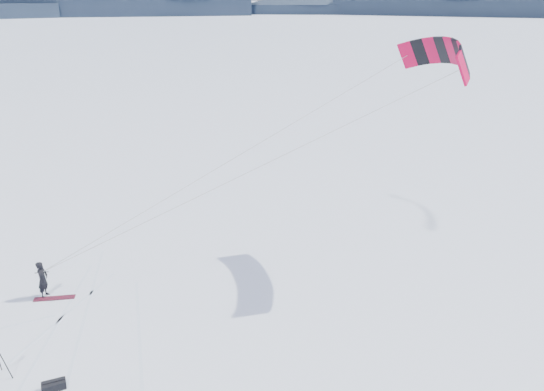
# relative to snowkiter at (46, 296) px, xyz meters

# --- Properties ---
(ground) EXTENTS (1800.00, 1800.00, 0.00)m
(ground) POSITION_rel_snowkiter_xyz_m (1.01, -4.07, 0.00)
(ground) COLOR white
(snowkiter) EXTENTS (0.41, 0.60, 1.60)m
(snowkiter) POSITION_rel_snowkiter_xyz_m (0.00, 0.00, 0.00)
(snowkiter) COLOR black
(snowkiter) RESTS_ON ground
(snowboard) EXTENTS (1.68, 0.71, 0.04)m
(snowboard) POSITION_rel_snowkiter_xyz_m (0.47, -0.15, 0.02)
(snowboard) COLOR maroon
(snowboard) RESTS_ON ground
(gear_bag_a) EXTENTS (0.81, 0.66, 0.33)m
(gear_bag_a) POSITION_rel_snowkiter_xyz_m (3.08, -5.33, 0.15)
(gear_bag_a) COLOR black
(gear_bag_a) RESTS_ON ground
(power_kite) EXTENTS (17.40, 7.74, 9.12)m
(power_kite) POSITION_rel_snowkiter_xyz_m (16.12, 5.19, 9.40)
(power_kite) COLOR #C20333
(power_kite) RESTS_ON ground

